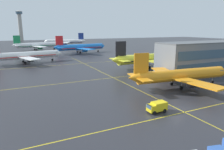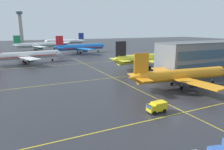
% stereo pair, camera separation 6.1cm
% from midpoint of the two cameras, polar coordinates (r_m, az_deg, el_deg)
% --- Properties ---
extents(ground_plane, '(600.00, 600.00, 0.00)m').
position_cam_midpoint_polar(ground_plane, '(46.28, 17.83, -8.98)').
color(ground_plane, '#28282D').
extents(airliner_front_gate, '(33.69, 28.87, 10.47)m').
position_cam_midpoint_polar(airliner_front_gate, '(62.32, 18.62, -0.03)').
color(airliner_front_gate, orange).
rests_on(airliner_front_gate, ground).
extents(airliner_second_row, '(38.15, 32.77, 11.86)m').
position_cam_midpoint_polar(airliner_second_row, '(91.22, 10.10, 4.63)').
color(airliner_second_row, yellow).
rests_on(airliner_second_row, ground).
extents(airliner_third_row, '(35.79, 30.60, 11.13)m').
position_cam_midpoint_polar(airliner_third_row, '(110.33, -22.80, 5.09)').
color(airliner_third_row, white).
rests_on(airliner_third_row, ground).
extents(airliner_far_left_stand, '(39.05, 33.46, 12.14)m').
position_cam_midpoint_polar(airliner_far_left_stand, '(146.12, -8.81, 7.72)').
color(airliner_far_left_stand, blue).
rests_on(airliner_far_left_stand, ground).
extents(airliner_far_right_stand, '(37.84, 32.34, 11.77)m').
position_cam_midpoint_polar(airliner_far_right_stand, '(174.01, -20.21, 7.84)').
color(airliner_far_right_stand, white).
rests_on(airliner_far_right_stand, ground).
extents(airliner_distant_taxiway, '(40.30, 34.26, 12.63)m').
position_cam_midpoint_polar(airliner_distant_taxiway, '(210.30, -12.90, 9.11)').
color(airliner_distant_taxiway, white).
rests_on(airliner_distant_taxiway, ground).
extents(taxiway_markings, '(164.20, 110.72, 0.01)m').
position_cam_midpoint_polar(taxiway_markings, '(71.27, 0.28, -0.74)').
color(taxiway_markings, yellow).
rests_on(taxiway_markings, ground).
extents(service_truck_catering, '(4.17, 2.26, 2.10)m').
position_cam_midpoint_polar(service_truck_catering, '(43.06, 12.38, -8.63)').
color(service_truck_catering, yellow).
rests_on(service_truck_catering, ground).
extents(terminal_building, '(56.01, 11.44, 11.79)m').
position_cam_midpoint_polar(terminal_building, '(94.67, 27.46, 4.81)').
color(terminal_building, slate).
rests_on(terminal_building, ground).
extents(control_tower, '(8.82, 8.82, 41.37)m').
position_cam_midpoint_polar(control_tower, '(316.56, -24.31, 12.99)').
color(control_tower, '#ADA89E').
rests_on(control_tower, ground).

